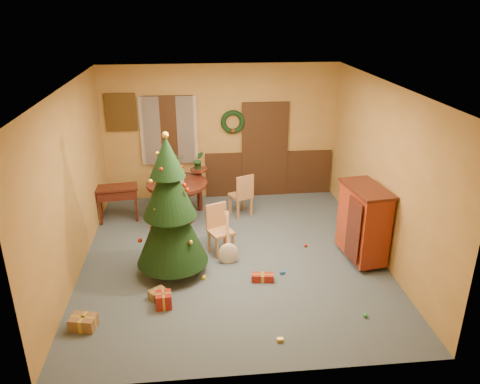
{
  "coord_description": "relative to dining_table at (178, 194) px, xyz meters",
  "views": [
    {
      "loc": [
        -0.58,
        -6.99,
        4.09
      ],
      "look_at": [
        0.17,
        0.4,
        1.03
      ],
      "focal_mm": 35.0,
      "sensor_mm": 36.0,
      "label": 1
    }
  ],
  "objects": [
    {
      "name": "gift_a",
      "position": [
        -1.21,
        -3.23,
        -0.48
      ],
      "size": [
        0.38,
        0.31,
        0.18
      ],
      "color": "brown",
      "rests_on": "floor"
    },
    {
      "name": "centerpiece_plant",
      "position": [
        0.0,
        0.0,
        0.65
      ],
      "size": [
        0.34,
        0.3,
        0.38
      ],
      "primitive_type": "imported",
      "color": "#1E4C23",
      "rests_on": "urn"
    },
    {
      "name": "stand_plant",
      "position": [
        0.44,
        0.44,
        0.54
      ],
      "size": [
        0.23,
        0.2,
        0.38
      ],
      "primitive_type": "imported",
      "rotation": [
        0.0,
        0.0,
        0.17
      ],
      "color": "#19471E",
      "rests_on": "plant_stand"
    },
    {
      "name": "gift_d",
      "position": [
        1.35,
        -2.35,
        -0.51
      ],
      "size": [
        0.36,
        0.18,
        0.12
      ],
      "color": "maroon",
      "rests_on": "floor"
    },
    {
      "name": "guitar",
      "position": [
        0.86,
        -1.75,
        -0.15
      ],
      "size": [
        0.42,
        0.58,
        0.81
      ],
      "primitive_type": null,
      "rotation": [
        -0.49,
        0.0,
        -0.14
      ],
      "color": "beige",
      "rests_on": "floor"
    },
    {
      "name": "toy_c",
      "position": [
        0.43,
        -2.2,
        -0.54
      ],
      "size": [
        0.07,
        0.09,
        0.05
      ],
      "primitive_type": "cube",
      "rotation": [
        0.0,
        0.0,
        1.24
      ],
      "color": "yellow",
      "rests_on": "floor"
    },
    {
      "name": "toy_b",
      "position": [
        2.63,
        -3.4,
        -0.54
      ],
      "size": [
        0.06,
        0.06,
        0.06
      ],
      "primitive_type": "sphere",
      "color": "green",
      "rests_on": "floor"
    },
    {
      "name": "christmas_tree",
      "position": [
        -0.05,
        -1.93,
        0.54
      ],
      "size": [
        1.13,
        1.13,
        2.34
      ],
      "color": "#382111",
      "rests_on": "floor"
    },
    {
      "name": "dining_table",
      "position": [
        0.0,
        0.0,
        0.0
      ],
      "size": [
        1.18,
        1.18,
        0.81
      ],
      "color": "black",
      "rests_on": "floor"
    },
    {
      "name": "toy_a",
      "position": [
        1.7,
        -2.19,
        -0.54
      ],
      "size": [
        0.09,
        0.07,
        0.05
      ],
      "primitive_type": "cube",
      "rotation": [
        0.0,
        0.0,
        0.26
      ],
      "color": "#295FB4",
      "rests_on": "floor"
    },
    {
      "name": "toy_d",
      "position": [
        2.27,
        -1.35,
        -0.54
      ],
      "size": [
        0.06,
        0.06,
        0.06
      ],
      "primitive_type": "sphere",
      "color": "#AE220B",
      "rests_on": "floor"
    },
    {
      "name": "plant_stand",
      "position": [
        0.44,
        0.44,
        0.0
      ],
      "size": [
        0.36,
        0.36,
        0.92
      ],
      "color": "black",
      "rests_on": "floor"
    },
    {
      "name": "room_envelope",
      "position": [
        1.15,
        1.15,
        0.55
      ],
      "size": [
        5.5,
        5.5,
        5.5
      ],
      "color": "#36434E",
      "rests_on": "ground"
    },
    {
      "name": "chair_near",
      "position": [
        0.73,
        -1.33,
        -0.1
      ],
      "size": [
        0.5,
        0.5,
        0.87
      ],
      "color": "#A67242",
      "rests_on": "floor"
    },
    {
      "name": "sideboard",
      "position": [
        3.09,
        -1.84,
        0.13
      ],
      "size": [
        0.67,
        1.09,
        1.31
      ],
      "color": "#551809",
      "rests_on": "floor"
    },
    {
      "name": "gift_b",
      "position": [
        -0.16,
        -2.86,
        -0.46
      ],
      "size": [
        0.24,
        0.24,
        0.23
      ],
      "color": "maroon",
      "rests_on": "floor"
    },
    {
      "name": "gift_c",
      "position": [
        -0.26,
        -2.63,
        -0.5
      ],
      "size": [
        0.3,
        0.28,
        0.13
      ],
      "color": "brown",
      "rests_on": "floor"
    },
    {
      "name": "chair_far",
      "position": [
        1.29,
        0.09,
        -0.09
      ],
      "size": [
        0.51,
        0.51,
        0.89
      ],
      "color": "#A67242",
      "rests_on": "floor"
    },
    {
      "name": "writing_desk",
      "position": [
        -1.18,
        0.13,
        -0.03
      ],
      "size": [
        0.85,
        0.5,
        0.72
      ],
      "color": "black",
      "rests_on": "floor"
    },
    {
      "name": "toy_e",
      "position": [
        1.37,
        -3.77,
        -0.54
      ],
      "size": [
        0.08,
        0.05,
        0.05
      ],
      "primitive_type": "cube",
      "rotation": [
        0.0,
        0.0,
        -0.04
      ],
      "color": "gold",
      "rests_on": "floor"
    },
    {
      "name": "urn",
      "position": [
        0.0,
        0.0,
        0.35
      ],
      "size": [
        0.29,
        0.29,
        0.21
      ],
      "primitive_type": "cylinder",
      "color": "slate",
      "rests_on": "dining_table"
    }
  ]
}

